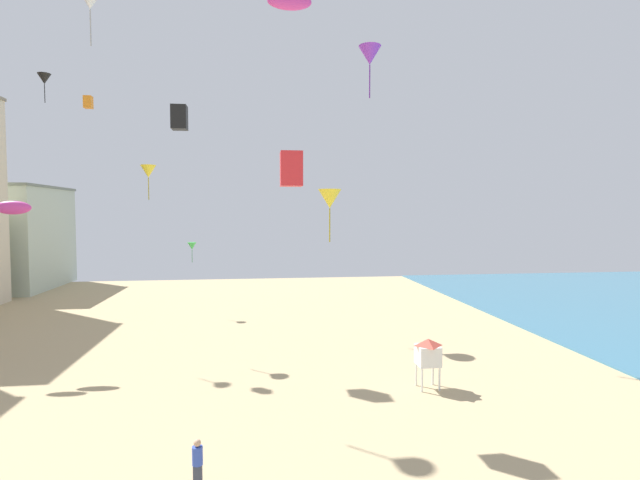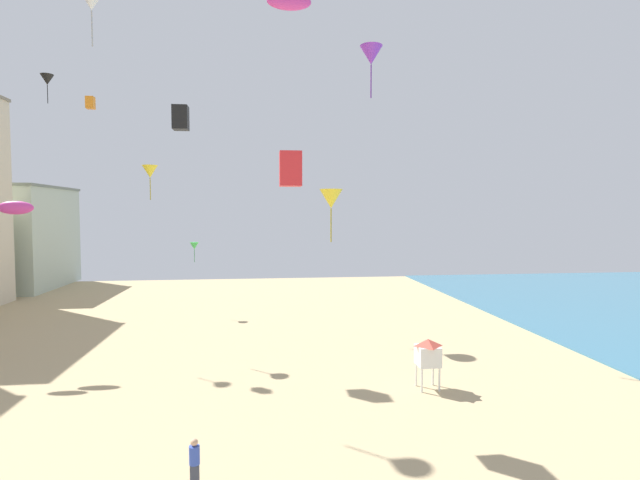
{
  "view_description": "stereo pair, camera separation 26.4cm",
  "coord_description": "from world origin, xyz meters",
  "px_view_note": "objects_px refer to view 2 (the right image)",
  "views": [
    {
      "loc": [
        3.33,
        -5.8,
        8.89
      ],
      "look_at": [
        6.57,
        19.52,
        7.47
      ],
      "focal_mm": 27.09,
      "sensor_mm": 36.0,
      "label": 1
    },
    {
      "loc": [
        3.59,
        -5.83,
        8.89
      ],
      "look_at": [
        6.57,
        19.52,
        7.47
      ],
      "focal_mm": 27.09,
      "sensor_mm": 36.0,
      "label": 2
    }
  ],
  "objects_px": {
    "kite_black_box": "(181,118)",
    "kite_purple_delta": "(371,55)",
    "kite_magenta_parafoil_2": "(289,2)",
    "kite_red_box": "(290,169)",
    "kite_yellow_delta_2": "(331,199)",
    "kite_black_delta": "(47,80)",
    "kite_flyer": "(195,460)",
    "kite_green_delta": "(194,246)",
    "kite_magenta_parafoil": "(15,208)",
    "kite_white_delta": "(91,0)",
    "kite_yellow_delta": "(150,172)",
    "lifeguard_stand": "(428,353)",
    "kite_orange_box": "(90,103)"
  },
  "relations": [
    {
      "from": "kite_green_delta",
      "to": "kite_orange_box",
      "type": "bearing_deg",
      "value": -118.05
    },
    {
      "from": "lifeguard_stand",
      "to": "kite_purple_delta",
      "type": "relative_size",
      "value": 0.71
    },
    {
      "from": "kite_magenta_parafoil",
      "to": "kite_black_box",
      "type": "height_order",
      "value": "kite_black_box"
    },
    {
      "from": "kite_magenta_parafoil",
      "to": "kite_red_box",
      "type": "bearing_deg",
      "value": -28.86
    },
    {
      "from": "kite_green_delta",
      "to": "kite_magenta_parafoil",
      "type": "distance_m",
      "value": 15.49
    },
    {
      "from": "kite_green_delta",
      "to": "kite_magenta_parafoil_2",
      "type": "bearing_deg",
      "value": -69.36
    },
    {
      "from": "kite_purple_delta",
      "to": "kite_magenta_parafoil",
      "type": "height_order",
      "value": "kite_purple_delta"
    },
    {
      "from": "kite_green_delta",
      "to": "kite_yellow_delta",
      "type": "distance_m",
      "value": 11.62
    },
    {
      "from": "kite_black_delta",
      "to": "kite_magenta_parafoil_2",
      "type": "relative_size",
      "value": 0.93
    },
    {
      "from": "kite_yellow_delta",
      "to": "kite_yellow_delta_2",
      "type": "bearing_deg",
      "value": 5.58
    },
    {
      "from": "kite_orange_box",
      "to": "kite_yellow_delta",
      "type": "height_order",
      "value": "kite_orange_box"
    },
    {
      "from": "kite_magenta_parafoil_2",
      "to": "kite_black_delta",
      "type": "bearing_deg",
      "value": 142.74
    },
    {
      "from": "kite_magenta_parafoil",
      "to": "kite_black_delta",
      "type": "relative_size",
      "value": 1.04
    },
    {
      "from": "kite_yellow_delta",
      "to": "kite_yellow_delta_2",
      "type": "xyz_separation_m",
      "value": [
        12.25,
        1.2,
        -1.72
      ]
    },
    {
      "from": "kite_orange_box",
      "to": "kite_black_delta",
      "type": "xyz_separation_m",
      "value": [
        -3.66,
        2.51,
        2.04
      ]
    },
    {
      "from": "kite_magenta_parafoil_2",
      "to": "kite_red_box",
      "type": "height_order",
      "value": "kite_magenta_parafoil_2"
    },
    {
      "from": "kite_orange_box",
      "to": "kite_white_delta",
      "type": "bearing_deg",
      "value": -69.57
    },
    {
      "from": "kite_black_box",
      "to": "kite_white_delta",
      "type": "relative_size",
      "value": 0.49
    },
    {
      "from": "kite_black_box",
      "to": "kite_yellow_delta_2",
      "type": "height_order",
      "value": "kite_black_box"
    },
    {
      "from": "kite_magenta_parafoil",
      "to": "kite_black_delta",
      "type": "xyz_separation_m",
      "value": [
        -0.17,
        5.27,
        8.94
      ]
    },
    {
      "from": "kite_yellow_delta",
      "to": "kite_green_delta",
      "type": "bearing_deg",
      "value": 82.19
    },
    {
      "from": "kite_magenta_parafoil_2",
      "to": "kite_red_box",
      "type": "relative_size",
      "value": 1.38
    },
    {
      "from": "kite_purple_delta",
      "to": "kite_yellow_delta_2",
      "type": "relative_size",
      "value": 0.95
    },
    {
      "from": "kite_white_delta",
      "to": "kite_red_box",
      "type": "bearing_deg",
      "value": -31.78
    },
    {
      "from": "kite_black_delta",
      "to": "kite_yellow_delta",
      "type": "distance_m",
      "value": 10.31
    },
    {
      "from": "lifeguard_stand",
      "to": "kite_magenta_parafoil",
      "type": "bearing_deg",
      "value": 169.81
    },
    {
      "from": "kite_orange_box",
      "to": "kite_black_delta",
      "type": "distance_m",
      "value": 4.89
    },
    {
      "from": "kite_flyer",
      "to": "kite_green_delta",
      "type": "height_order",
      "value": "kite_green_delta"
    },
    {
      "from": "kite_magenta_parafoil",
      "to": "kite_white_delta",
      "type": "relative_size",
      "value": 0.68
    },
    {
      "from": "kite_red_box",
      "to": "kite_yellow_delta_2",
      "type": "bearing_deg",
      "value": 73.75
    },
    {
      "from": "kite_black_delta",
      "to": "kite_flyer",
      "type": "bearing_deg",
      "value": -58.44
    },
    {
      "from": "kite_purple_delta",
      "to": "kite_magenta_parafoil_2",
      "type": "bearing_deg",
      "value": -122.33
    },
    {
      "from": "kite_flyer",
      "to": "kite_red_box",
      "type": "distance_m",
      "value": 12.38
    },
    {
      "from": "kite_magenta_parafoil",
      "to": "kite_magenta_parafoil_2",
      "type": "relative_size",
      "value": 0.97
    },
    {
      "from": "kite_red_box",
      "to": "kite_magenta_parafoil",
      "type": "bearing_deg",
      "value": 151.14
    },
    {
      "from": "kite_black_box",
      "to": "kite_purple_delta",
      "type": "bearing_deg",
      "value": 9.56
    },
    {
      "from": "kite_flyer",
      "to": "kite_yellow_delta",
      "type": "bearing_deg",
      "value": 106.5
    },
    {
      "from": "kite_black_delta",
      "to": "kite_yellow_delta_2",
      "type": "bearing_deg",
      "value": -4.97
    },
    {
      "from": "kite_purple_delta",
      "to": "kite_yellow_delta_2",
      "type": "bearing_deg",
      "value": 165.5
    },
    {
      "from": "kite_yellow_delta_2",
      "to": "kite_magenta_parafoil_2",
      "type": "bearing_deg",
      "value": -108.5
    },
    {
      "from": "kite_green_delta",
      "to": "kite_white_delta",
      "type": "height_order",
      "value": "kite_white_delta"
    },
    {
      "from": "kite_white_delta",
      "to": "kite_red_box",
      "type": "height_order",
      "value": "kite_white_delta"
    },
    {
      "from": "kite_orange_box",
      "to": "kite_red_box",
      "type": "height_order",
      "value": "kite_orange_box"
    },
    {
      "from": "kite_magenta_parafoil",
      "to": "kite_black_box",
      "type": "xyz_separation_m",
      "value": [
        9.57,
        0.73,
        5.66
      ]
    },
    {
      "from": "kite_purple_delta",
      "to": "kite_black_delta",
      "type": "distance_m",
      "value": 22.6
    },
    {
      "from": "kite_yellow_delta",
      "to": "kite_black_delta",
      "type": "bearing_deg",
      "value": 158.65
    },
    {
      "from": "kite_purple_delta",
      "to": "kite_yellow_delta_2",
      "type": "height_order",
      "value": "kite_purple_delta"
    },
    {
      "from": "kite_yellow_delta_2",
      "to": "kite_flyer",
      "type": "bearing_deg",
      "value": -110.66
    },
    {
      "from": "kite_yellow_delta",
      "to": "kite_yellow_delta_2",
      "type": "height_order",
      "value": "kite_yellow_delta"
    },
    {
      "from": "kite_flyer",
      "to": "kite_yellow_delta_2",
      "type": "relative_size",
      "value": 0.43
    }
  ]
}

